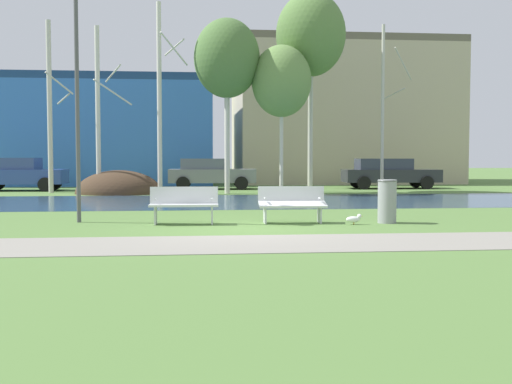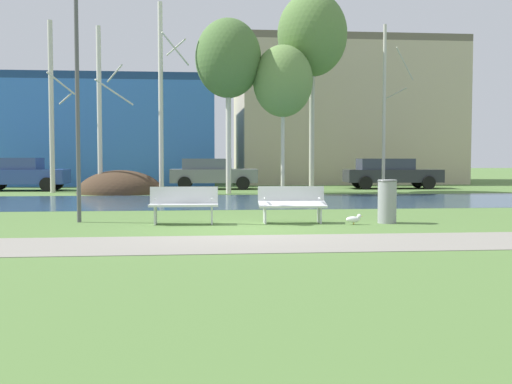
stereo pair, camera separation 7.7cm
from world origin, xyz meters
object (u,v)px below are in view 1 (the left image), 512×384
(bench_left, at_px, (184,204))
(bench_right, at_px, (292,203))
(seagull, at_px, (354,219))
(parked_hatch_third_dark, at_px, (389,173))
(streetlamp, at_px, (77,60))
(parked_sedan_second_grey, at_px, (211,173))
(trash_bin, at_px, (387,201))
(parked_van_nearest_blue, at_px, (19,173))

(bench_left, bearing_deg, bench_right, 0.00)
(seagull, bearing_deg, parked_hatch_third_dark, 69.64)
(seagull, xyz_separation_m, streetlamp, (-6.46, 1.19, 3.74))
(parked_sedan_second_grey, bearing_deg, trash_bin, -77.16)
(parked_van_nearest_blue, bearing_deg, parked_sedan_second_grey, 3.43)
(streetlamp, distance_m, parked_hatch_third_dark, 19.69)
(streetlamp, xyz_separation_m, parked_van_nearest_blue, (-5.24, 14.73, -3.07))
(streetlamp, height_order, parked_hatch_third_dark, streetlamp)
(seagull, distance_m, parked_sedan_second_grey, 16.70)
(parked_van_nearest_blue, bearing_deg, bench_right, -56.16)
(bench_right, distance_m, streetlamp, 6.15)
(parked_van_nearest_blue, height_order, parked_sedan_second_grey, parked_van_nearest_blue)
(bench_right, distance_m, seagull, 1.51)
(parked_hatch_third_dark, bearing_deg, streetlamp, -129.80)
(bench_left, bearing_deg, parked_hatch_third_dark, 57.56)
(bench_left, distance_m, bench_right, 2.56)
(trash_bin, height_order, parked_sedan_second_grey, parked_sedan_second_grey)
(streetlamp, bearing_deg, trash_bin, -7.17)
(bench_left, relative_size, parked_van_nearest_blue, 0.39)
(bench_right, height_order, parked_van_nearest_blue, parked_van_nearest_blue)
(trash_bin, distance_m, streetlamp, 8.11)
(parked_van_nearest_blue, xyz_separation_m, parked_hatch_third_dark, (17.69, 0.21, -0.02))
(trash_bin, relative_size, parked_van_nearest_blue, 0.25)
(streetlamp, height_order, parked_sedan_second_grey, streetlamp)
(streetlamp, xyz_separation_m, parked_hatch_third_dark, (12.45, 14.94, -3.09))
(streetlamp, distance_m, parked_sedan_second_grey, 15.99)
(seagull, bearing_deg, trash_bin, 17.04)
(seagull, height_order, parked_sedan_second_grey, parked_sedan_second_grey)
(bench_left, xyz_separation_m, streetlamp, (-2.52, 0.68, 3.40))
(streetlamp, bearing_deg, bench_left, -15.05)
(bench_left, height_order, seagull, bench_left)
(streetlamp, bearing_deg, parked_sedan_second_grey, 76.57)
(parked_sedan_second_grey, bearing_deg, parked_van_nearest_blue, -176.57)
(bench_right, bearing_deg, parked_sedan_second_grey, 95.16)
(bench_right, relative_size, trash_bin, 1.56)
(parked_hatch_third_dark, bearing_deg, trash_bin, -107.87)
(bench_right, xyz_separation_m, streetlamp, (-5.08, 0.68, 3.40))
(seagull, distance_m, streetlamp, 7.56)
(bench_left, bearing_deg, streetlamp, 164.95)
(streetlamp, bearing_deg, parked_van_nearest_blue, 109.59)
(bench_right, bearing_deg, seagull, -20.43)
(bench_right, height_order, streetlamp, streetlamp)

